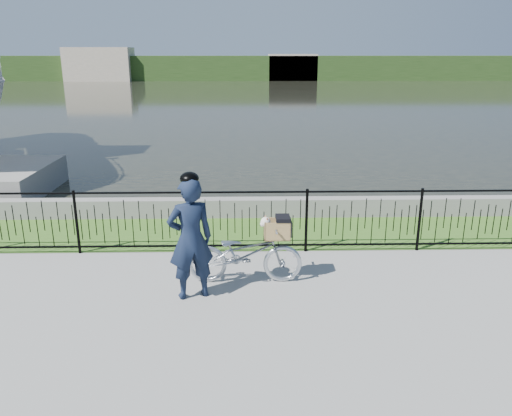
{
  "coord_description": "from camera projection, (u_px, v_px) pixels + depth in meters",
  "views": [
    {
      "loc": [
        -0.07,
        -6.65,
        3.39
      ],
      "look_at": [
        0.1,
        1.0,
        1.0
      ],
      "focal_mm": 35.0,
      "sensor_mm": 36.0,
      "label": 1
    }
  ],
  "objects": [
    {
      "name": "grass_strip",
      "position": [
        249.0,
        232.0,
        9.84
      ],
      "size": [
        60.0,
        2.0,
        0.01
      ],
      "primitive_type": "cube",
      "color": "#3A631F",
      "rests_on": "ground"
    },
    {
      "name": "far_building_right",
      "position": [
        292.0,
        67.0,
        62.83
      ],
      "size": [
        6.0,
        3.0,
        3.2
      ],
      "primitive_type": "cube",
      "color": "#B3A58F",
      "rests_on": "ground"
    },
    {
      "name": "far_building_left",
      "position": [
        100.0,
        64.0,
        61.72
      ],
      "size": [
        8.0,
        4.0,
        4.0
      ],
      "primitive_type": "cube",
      "color": "#B3A58F",
      "rests_on": "ground"
    },
    {
      "name": "cyclist",
      "position": [
        190.0,
        237.0,
        6.99
      ],
      "size": [
        0.75,
        0.61,
        1.84
      ],
      "color": "black",
      "rests_on": "ground"
    },
    {
      "name": "fence",
      "position": [
        249.0,
        221.0,
        8.71
      ],
      "size": [
        14.0,
        0.06,
        1.15
      ],
      "primitive_type": null,
      "color": "black",
      "rests_on": "ground"
    },
    {
      "name": "ground",
      "position": [
        251.0,
        293.0,
        7.36
      ],
      "size": [
        120.0,
        120.0,
        0.0
      ],
      "primitive_type": "plane",
      "color": "gray",
      "rests_on": "ground"
    },
    {
      "name": "water",
      "position": [
        245.0,
        98.0,
        38.85
      ],
      "size": [
        120.0,
        120.0,
        0.0
      ],
      "primitive_type": "plane",
      "color": "black",
      "rests_on": "ground"
    },
    {
      "name": "quay_wall",
      "position": [
        249.0,
        207.0,
        10.73
      ],
      "size": [
        60.0,
        0.3,
        0.4
      ],
      "primitive_type": "cube",
      "color": "slate",
      "rests_on": "ground"
    },
    {
      "name": "bicycle_rig",
      "position": [
        246.0,
        253.0,
        7.6
      ],
      "size": [
        1.74,
        0.61,
        1.07
      ],
      "color": "#B2B7BE",
      "rests_on": "ground"
    },
    {
      "name": "far_treeline",
      "position": [
        245.0,
        68.0,
        64.16
      ],
      "size": [
        120.0,
        6.0,
        3.0
      ],
      "primitive_type": "cube",
      "color": "#2A451A",
      "rests_on": "ground"
    }
  ]
}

